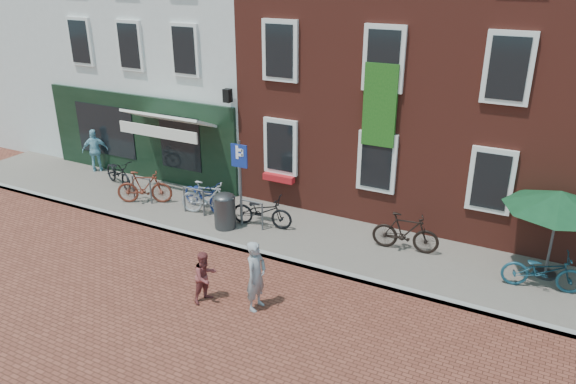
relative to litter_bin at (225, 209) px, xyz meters
The scene contains 18 objects.
ground 1.11m from the litter_bin, 78.60° to the right, with size 80.00×80.00×0.00m, color brown.
sidewalk 1.48m from the litter_bin, 28.66° to the left, with size 24.00×3.00×0.10m, color slate.
building_stucco 8.70m from the litter_bin, 128.17° to the left, with size 8.00×8.00×9.00m, color silver.
building_brick_mid 7.82m from the litter_bin, 70.51° to the left, with size 6.00×8.00×10.00m, color maroon.
filler_left 14.29m from the litter_bin, 153.52° to the left, with size 7.00×8.00×9.00m, color silver.
litter_bin is the anchor object (origin of this frame).
parking_sign 1.21m from the litter_bin, 44.10° to the left, with size 0.50×0.07×2.53m.
parasol 8.52m from the litter_bin, ahead, with size 2.48×2.48×2.31m.
woman 3.96m from the litter_bin, 46.51° to the right, with size 0.59×0.39×1.62m, color gray.
boy 3.52m from the litter_bin, 63.50° to the right, with size 0.59×0.46×1.22m, color brown.
cafe_person 6.89m from the litter_bin, 165.37° to the left, with size 0.91×0.38×1.55m, color #85C4D6.
bicycle_0 5.03m from the litter_bin, 168.47° to the left, with size 0.62×1.78×0.94m, color black.
bicycle_1 3.21m from the litter_bin, behind, with size 0.49×1.73×1.04m, color maroon.
bicycle_2 1.45m from the litter_bin, 149.35° to the left, with size 0.62×1.78×0.94m, color navy.
bicycle_3 1.06m from the litter_bin, 151.18° to the left, with size 0.49×1.73×1.04m, color #9B9A9C.
bicycle_4 1.06m from the litter_bin, 31.65° to the left, with size 0.62×1.78×0.94m, color black.
bicycle_5 5.01m from the litter_bin, 11.78° to the left, with size 0.49×1.73×1.04m, color black.
bicycle_6 8.25m from the litter_bin, ahead, with size 0.62×1.78×0.94m, color #184050.
Camera 1 is at (7.86, -10.73, 7.02)m, focal length 34.10 mm.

